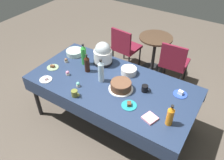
{
  "coord_description": "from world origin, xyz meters",
  "views": [
    {
      "loc": [
        1.21,
        -1.9,
        2.61
      ],
      "look_at": [
        0.0,
        0.0,
        0.8
      ],
      "focal_mm": 35.76,
      "sensor_mm": 36.0,
      "label": 1
    }
  ],
  "objects_px": {
    "maroon_chair_left": "(125,46)",
    "slow_cooker": "(103,54)",
    "cupcake_lemon": "(78,84)",
    "coffee_mug_black": "(145,88)",
    "dessert_plate_white": "(46,79)",
    "ceramic_snack_bowl": "(129,71)",
    "maroon_chair_right": "(174,61)",
    "dessert_plate_cobalt": "(180,94)",
    "dessert_plate_teal": "(129,105)",
    "cupcake_vanilla": "(68,73)",
    "potluck_table": "(112,87)",
    "soda_bottle_orange_juice": "(170,116)",
    "soda_bottle_cola": "(87,64)",
    "soda_bottle_lime_soda": "(84,55)",
    "round_cafe_table": "(155,48)",
    "frosted_layer_cake": "(121,86)",
    "cupcake_mint": "(66,60)",
    "soda_bottle_water": "(101,71)",
    "glass_salad_bowl": "(75,52)",
    "coffee_mug_olive": "(75,93)",
    "dessert_plate_sage": "(53,67)"
  },
  "relations": [
    {
      "from": "dessert_plate_teal",
      "to": "cupcake_mint",
      "type": "bearing_deg",
      "value": 166.7
    },
    {
      "from": "soda_bottle_water",
      "to": "ceramic_snack_bowl",
      "type": "bearing_deg",
      "value": 55.67
    },
    {
      "from": "potluck_table",
      "to": "dessert_plate_white",
      "type": "xyz_separation_m",
      "value": [
        -0.78,
        -0.42,
        0.07
      ]
    },
    {
      "from": "cupcake_lemon",
      "to": "coffee_mug_black",
      "type": "height_order",
      "value": "coffee_mug_black"
    },
    {
      "from": "soda_bottle_water",
      "to": "maroon_chair_right",
      "type": "xyz_separation_m",
      "value": [
        0.55,
        1.35,
        -0.41
      ]
    },
    {
      "from": "potluck_table",
      "to": "coffee_mug_olive",
      "type": "distance_m",
      "value": 0.53
    },
    {
      "from": "glass_salad_bowl",
      "to": "dessert_plate_teal",
      "type": "height_order",
      "value": "glass_salad_bowl"
    },
    {
      "from": "coffee_mug_olive",
      "to": "cupcake_lemon",
      "type": "bearing_deg",
      "value": 117.22
    },
    {
      "from": "dessert_plate_teal",
      "to": "coffee_mug_olive",
      "type": "relative_size",
      "value": 1.54
    },
    {
      "from": "coffee_mug_olive",
      "to": "round_cafe_table",
      "type": "height_order",
      "value": "coffee_mug_olive"
    },
    {
      "from": "potluck_table",
      "to": "maroon_chair_left",
      "type": "relative_size",
      "value": 2.59
    },
    {
      "from": "potluck_table",
      "to": "cupcake_mint",
      "type": "height_order",
      "value": "cupcake_mint"
    },
    {
      "from": "dessert_plate_white",
      "to": "round_cafe_table",
      "type": "height_order",
      "value": "dessert_plate_white"
    },
    {
      "from": "potluck_table",
      "to": "maroon_chair_left",
      "type": "distance_m",
      "value": 1.44
    },
    {
      "from": "cupcake_lemon",
      "to": "maroon_chair_right",
      "type": "height_order",
      "value": "maroon_chair_right"
    },
    {
      "from": "potluck_table",
      "to": "round_cafe_table",
      "type": "relative_size",
      "value": 3.06
    },
    {
      "from": "potluck_table",
      "to": "ceramic_snack_bowl",
      "type": "xyz_separation_m",
      "value": [
        0.08,
        0.3,
        0.11
      ]
    },
    {
      "from": "cupcake_vanilla",
      "to": "maroon_chair_left",
      "type": "xyz_separation_m",
      "value": [
        0.05,
        1.5,
        -0.29
      ]
    },
    {
      "from": "dessert_plate_teal",
      "to": "soda_bottle_cola",
      "type": "bearing_deg",
      "value": 161.04
    },
    {
      "from": "coffee_mug_black",
      "to": "round_cafe_table",
      "type": "distance_m",
      "value": 1.56
    },
    {
      "from": "dessert_plate_teal",
      "to": "cupcake_vanilla",
      "type": "height_order",
      "value": "cupcake_vanilla"
    },
    {
      "from": "frosted_layer_cake",
      "to": "soda_bottle_cola",
      "type": "xyz_separation_m",
      "value": [
        -0.59,
        0.08,
        0.07
      ]
    },
    {
      "from": "potluck_table",
      "to": "dessert_plate_teal",
      "type": "relative_size",
      "value": 12.07
    },
    {
      "from": "frosted_layer_cake",
      "to": "glass_salad_bowl",
      "type": "xyz_separation_m",
      "value": [
        -1.02,
        0.32,
        -0.02
      ]
    },
    {
      "from": "frosted_layer_cake",
      "to": "dessert_plate_white",
      "type": "distance_m",
      "value": 1.01
    },
    {
      "from": "dessert_plate_teal",
      "to": "cupcake_vanilla",
      "type": "bearing_deg",
      "value": 176.41
    },
    {
      "from": "soda_bottle_lime_soda",
      "to": "coffee_mug_black",
      "type": "relative_size",
      "value": 2.66
    },
    {
      "from": "soda_bottle_orange_juice",
      "to": "soda_bottle_cola",
      "type": "height_order",
      "value": "soda_bottle_orange_juice"
    },
    {
      "from": "cupcake_vanilla",
      "to": "soda_bottle_orange_juice",
      "type": "distance_m",
      "value": 1.48
    },
    {
      "from": "frosted_layer_cake",
      "to": "round_cafe_table",
      "type": "xyz_separation_m",
      "value": [
        -0.21,
        1.59,
        -0.31
      ]
    },
    {
      "from": "coffee_mug_olive",
      "to": "maroon_chair_left",
      "type": "height_order",
      "value": "maroon_chair_left"
    },
    {
      "from": "soda_bottle_orange_juice",
      "to": "soda_bottle_cola",
      "type": "bearing_deg",
      "value": 167.44
    },
    {
      "from": "potluck_table",
      "to": "dessert_plate_cobalt",
      "type": "bearing_deg",
      "value": 17.79
    },
    {
      "from": "slow_cooker",
      "to": "dessert_plate_cobalt",
      "type": "relative_size",
      "value": 1.95
    },
    {
      "from": "dessert_plate_cobalt",
      "to": "cupcake_vanilla",
      "type": "relative_size",
      "value": 2.57
    },
    {
      "from": "cupcake_vanilla",
      "to": "cupcake_mint",
      "type": "relative_size",
      "value": 1.0
    },
    {
      "from": "potluck_table",
      "to": "frosted_layer_cake",
      "type": "height_order",
      "value": "frosted_layer_cake"
    },
    {
      "from": "potluck_table",
      "to": "dessert_plate_white",
      "type": "relative_size",
      "value": 13.3
    },
    {
      "from": "soda_bottle_cola",
      "to": "round_cafe_table",
      "type": "distance_m",
      "value": 1.6
    },
    {
      "from": "glass_salad_bowl",
      "to": "round_cafe_table",
      "type": "bearing_deg",
      "value": 57.23
    },
    {
      "from": "potluck_table",
      "to": "soda_bottle_orange_juice",
      "type": "relative_size",
      "value": 8.11
    },
    {
      "from": "maroon_chair_left",
      "to": "slow_cooker",
      "type": "bearing_deg",
      "value": -78.78
    },
    {
      "from": "ceramic_snack_bowl",
      "to": "maroon_chair_right",
      "type": "relative_size",
      "value": 0.25
    },
    {
      "from": "coffee_mug_olive",
      "to": "glass_salad_bowl",
      "type": "bearing_deg",
      "value": 130.2
    },
    {
      "from": "slow_cooker",
      "to": "dessert_plate_white",
      "type": "xyz_separation_m",
      "value": [
        -0.42,
        -0.74,
        -0.15
      ]
    },
    {
      "from": "dessert_plate_cobalt",
      "to": "dessert_plate_sage",
      "type": "bearing_deg",
      "value": -166.01
    },
    {
      "from": "cupcake_vanilla",
      "to": "cupcake_mint",
      "type": "xyz_separation_m",
      "value": [
        -0.23,
        0.23,
        0.0
      ]
    },
    {
      "from": "glass_salad_bowl",
      "to": "dessert_plate_cobalt",
      "type": "distance_m",
      "value": 1.69
    },
    {
      "from": "slow_cooker",
      "to": "dessert_plate_white",
      "type": "height_order",
      "value": "slow_cooker"
    },
    {
      "from": "slow_cooker",
      "to": "soda_bottle_water",
      "type": "relative_size",
      "value": 1.03
    }
  ]
}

